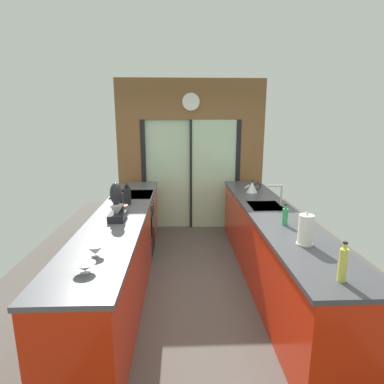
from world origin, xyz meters
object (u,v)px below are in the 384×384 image
at_px(mixing_bowl_far, 122,209).
at_px(stand_mixer, 117,206).
at_px(kettle, 252,187).
at_px(soap_bottle_near, 343,264).
at_px(oven_range, 134,224).
at_px(knife_block, 127,196).
at_px(soap_bottle_far, 285,216).
at_px(mixing_bowl_near, 85,267).
at_px(paper_towel_roll, 306,230).
at_px(mixing_bowl_mid, 95,250).

distance_m(mixing_bowl_far, stand_mixer, 0.32).
xyz_separation_m(kettle, soap_bottle_near, (-0.00, -2.68, 0.04)).
bearing_deg(soap_bottle_near, stand_mixer, 141.85).
bearing_deg(stand_mixer, oven_range, 90.86).
distance_m(mixing_bowl_far, knife_block, 0.37).
bearing_deg(soap_bottle_far, mixing_bowl_near, -151.30).
xyz_separation_m(mixing_bowl_near, knife_block, (0.00, 1.86, 0.07)).
bearing_deg(soap_bottle_far, paper_towel_roll, -90.00).
height_order(oven_range, soap_bottle_near, soap_bottle_near).
relative_size(stand_mixer, kettle, 1.70).
bearing_deg(mixing_bowl_far, stand_mixer, -90.00).
bearing_deg(mixing_bowl_near, soap_bottle_near, -6.35).
relative_size(mixing_bowl_far, kettle, 0.57).
xyz_separation_m(oven_range, kettle, (1.80, 0.06, 0.55)).
height_order(mixing_bowl_far, kettle, kettle).
relative_size(oven_range, soap_bottle_near, 3.24).
xyz_separation_m(soap_bottle_near, paper_towel_roll, (0.00, 0.64, 0.01)).
distance_m(oven_range, soap_bottle_far, 2.38).
distance_m(stand_mixer, soap_bottle_far, 1.80).
relative_size(mixing_bowl_near, paper_towel_roll, 0.51).
bearing_deg(mixing_bowl_far, mixing_bowl_mid, -90.00).
height_order(soap_bottle_far, paper_towel_roll, paper_towel_roll).
bearing_deg(mixing_bowl_mid, soap_bottle_far, 21.28).
height_order(mixing_bowl_near, soap_bottle_near, soap_bottle_near).
bearing_deg(soap_bottle_near, mixing_bowl_far, 136.43).
xyz_separation_m(mixing_bowl_near, soap_bottle_near, (1.78, -0.20, 0.09)).
bearing_deg(knife_block, paper_towel_roll, -38.58).
bearing_deg(paper_towel_roll, knife_block, 141.42).
bearing_deg(mixing_bowl_mid, stand_mixer, 90.00).
bearing_deg(mixing_bowl_near, stand_mixer, 90.00).
distance_m(mixing_bowl_mid, soap_bottle_near, 1.85).
distance_m(kettle, soap_bottle_near, 2.68).
relative_size(mixing_bowl_near, soap_bottle_far, 0.68).
relative_size(soap_bottle_near, soap_bottle_far, 1.27).
relative_size(knife_block, paper_towel_roll, 0.93).
relative_size(kettle, soap_bottle_far, 1.10).
bearing_deg(stand_mixer, mixing_bowl_mid, -90.00).
bearing_deg(kettle, oven_range, -178.16).
xyz_separation_m(oven_range, soap_bottle_near, (1.80, -2.62, 0.59)).
xyz_separation_m(mixing_bowl_near, soap_bottle_far, (1.78, 0.97, 0.06)).
distance_m(mixing_bowl_near, kettle, 3.06).
relative_size(oven_range, paper_towel_roll, 3.06).
relative_size(mixing_bowl_near, stand_mixer, 0.36).
xyz_separation_m(soap_bottle_far, paper_towel_roll, (-0.00, -0.53, 0.04)).
height_order(mixing_bowl_mid, knife_block, knife_block).
bearing_deg(mixing_bowl_far, soap_bottle_near, -43.57).
bearing_deg(soap_bottle_far, mixing_bowl_mid, -158.72).
bearing_deg(mixing_bowl_near, oven_range, 90.44).
bearing_deg(paper_towel_roll, oven_range, 132.24).
height_order(oven_range, paper_towel_roll, paper_towel_roll).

